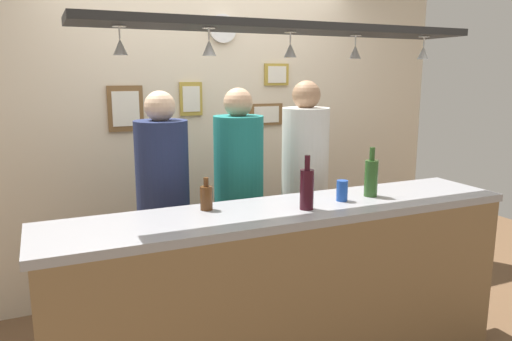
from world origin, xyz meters
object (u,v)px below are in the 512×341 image
(bottle_wine_dark_red, at_px, (307,188))
(picture_frame_upper_small, at_px, (277,75))
(bottle_beer_brown_stubby, at_px, (206,197))
(bottle_champagne_green, at_px, (371,177))
(person_right_white_patterned_shirt, at_px, (305,175))
(picture_frame_lower_pair, at_px, (266,114))
(drink_can, at_px, (342,191))
(wall_clock, at_px, (223,29))
(picture_frame_caricature, at_px, (126,109))
(person_left_navy_shirt, at_px, (163,194))
(picture_frame_crest, at_px, (191,99))
(person_middle_teal_shirt, at_px, (239,185))

(bottle_wine_dark_red, relative_size, picture_frame_upper_small, 1.36)
(bottle_beer_brown_stubby, height_order, picture_frame_upper_small, picture_frame_upper_small)
(picture_frame_upper_small, bearing_deg, bottle_champagne_green, -91.83)
(bottle_champagne_green, distance_m, bottle_beer_brown_stubby, 1.01)
(person_right_white_patterned_shirt, xyz_separation_m, picture_frame_lower_pair, (0.01, 0.69, 0.39))
(drink_can, xyz_separation_m, wall_clock, (-0.21, 1.40, 1.02))
(bottle_wine_dark_red, distance_m, drink_can, 0.29)
(bottle_beer_brown_stubby, bearing_deg, picture_frame_caricature, 99.10)
(person_left_navy_shirt, relative_size, picture_frame_crest, 6.39)
(person_middle_teal_shirt, bearing_deg, bottle_champagne_green, -49.98)
(picture_frame_lower_pair, bearing_deg, bottle_wine_dark_red, -106.92)
(person_middle_teal_shirt, bearing_deg, bottle_wine_dark_red, -84.09)
(drink_can, relative_size, wall_clock, 0.55)
(picture_frame_crest, distance_m, picture_frame_caricature, 0.51)
(person_middle_teal_shirt, bearing_deg, picture_frame_lower_pair, 52.34)
(picture_frame_crest, distance_m, wall_clock, 0.60)
(person_left_navy_shirt, bearing_deg, bottle_champagne_green, -32.01)
(person_left_navy_shirt, xyz_separation_m, picture_frame_caricature, (-0.10, 0.69, 0.51))
(drink_can, distance_m, wall_clock, 1.74)
(person_middle_teal_shirt, xyz_separation_m, drink_can, (0.36, -0.72, 0.08))
(person_left_navy_shirt, xyz_separation_m, picture_frame_upper_small, (1.15, 0.69, 0.76))
(person_left_navy_shirt, relative_size, bottle_beer_brown_stubby, 9.23)
(picture_frame_lower_pair, bearing_deg, bottle_champagne_green, -87.87)
(picture_frame_caricature, distance_m, wall_clock, 0.98)
(bottle_champagne_green, bearing_deg, picture_frame_lower_pair, 92.13)
(bottle_beer_brown_stubby, bearing_deg, picture_frame_upper_small, 50.31)
(picture_frame_lower_pair, relative_size, wall_clock, 1.36)
(bottle_champagne_green, bearing_deg, bottle_wine_dark_red, -169.22)
(picture_frame_crest, bearing_deg, person_right_white_patterned_shirt, -46.99)
(person_right_white_patterned_shirt, relative_size, wall_clock, 7.81)
(drink_can, bearing_deg, picture_frame_caricature, 125.05)
(bottle_champagne_green, relative_size, drink_can, 2.46)
(person_right_white_patterned_shirt, height_order, picture_frame_crest, person_right_white_patterned_shirt)
(person_left_navy_shirt, xyz_separation_m, bottle_champagne_green, (1.11, -0.69, 0.15))
(drink_can, bearing_deg, bottle_beer_brown_stubby, 169.84)
(person_right_white_patterned_shirt, xyz_separation_m, bottle_beer_brown_stubby, (-0.95, -0.58, 0.07))
(person_left_navy_shirt, distance_m, picture_frame_lower_pair, 1.33)
(drink_can, height_order, picture_frame_lower_pair, picture_frame_lower_pair)
(picture_frame_upper_small, bearing_deg, picture_frame_lower_pair, 180.00)
(person_right_white_patterned_shirt, bearing_deg, bottle_beer_brown_stubby, -148.56)
(bottle_beer_brown_stubby, height_order, wall_clock, wall_clock)
(person_middle_teal_shirt, relative_size, picture_frame_upper_small, 7.61)
(bottle_beer_brown_stubby, bearing_deg, drink_can, -10.16)
(person_left_navy_shirt, relative_size, person_middle_teal_shirt, 0.99)
(person_left_navy_shirt, height_order, person_right_white_patterned_shirt, person_right_white_patterned_shirt)
(picture_frame_upper_small, height_order, wall_clock, wall_clock)
(bottle_champagne_green, relative_size, bottle_beer_brown_stubby, 1.67)
(picture_frame_crest, bearing_deg, bottle_wine_dark_red, -82.19)
(person_middle_teal_shirt, height_order, bottle_beer_brown_stubby, person_middle_teal_shirt)
(picture_frame_upper_small, relative_size, wall_clock, 1.00)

